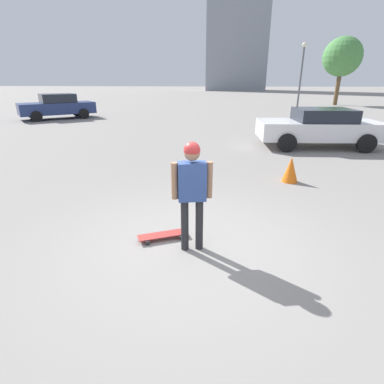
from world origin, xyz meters
The scene contains 8 objects.
ground_plane centered at (0.00, 0.00, 0.00)m, with size 220.00×220.00×0.00m, color gray.
person centered at (0.00, 0.00, 1.01)m, with size 0.56×0.27×1.60m.
skateboard centered at (-0.48, 0.25, 0.06)m, with size 0.79×0.49×0.08m.
car_parked_near centered at (3.99, 7.60, 0.73)m, with size 4.37×2.19×1.38m.
car_parked_far centered at (-9.93, 14.91, 0.77)m, with size 4.59×4.21×1.52m.
tree_distant centered at (11.56, 27.84, 4.31)m, with size 3.51×3.51×6.10m.
traffic_cone centered at (2.10, 3.32, 0.31)m, with size 0.38×0.38×0.62m.
lamp_post centered at (5.48, 17.44, 2.73)m, with size 0.28×0.28×4.53m.
Camera 1 is at (0.35, -3.85, 2.36)m, focal length 28.00 mm.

